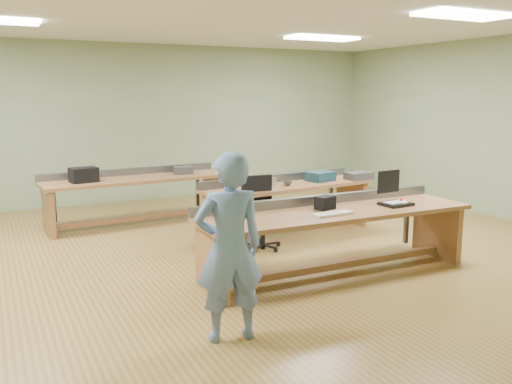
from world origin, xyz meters
TOP-DOWN VIEW (x-y plane):
  - floor at (0.00, 0.00)m, footprint 10.00×10.00m
  - ceiling at (0.00, 0.00)m, footprint 10.00×10.00m
  - wall_back at (0.00, 4.00)m, footprint 10.00×0.04m
  - wall_front at (0.00, -4.00)m, footprint 10.00×0.04m
  - wall_right at (5.00, 0.00)m, footprint 0.04×8.00m
  - fluor_panels at (0.00, 0.00)m, footprint 6.20×3.50m
  - workbench_front at (0.86, -1.33)m, footprint 3.28×0.90m
  - workbench_mid at (1.28, 0.48)m, footprint 2.78×1.07m
  - workbench_back at (-0.57, 2.13)m, footprint 2.96×0.98m
  - person at (-0.92, -2.38)m, footprint 0.63×0.46m
  - laptop_base at (1.66, -1.44)m, footprint 0.37×0.31m
  - laptop_screen at (1.65, -1.31)m, footprint 0.34×0.05m
  - keyboard at (0.69, -1.54)m, footprint 0.47×0.17m
  - trackball_mouse at (1.72, -1.46)m, footprint 0.15×0.18m
  - camera_bag at (0.78, -1.25)m, footprint 0.25×0.19m
  - task_chair at (0.59, -0.02)m, footprint 0.56×0.56m
  - parts_bin_teal at (1.88, 0.53)m, footprint 0.45×0.38m
  - parts_bin_grey at (2.49, 0.38)m, footprint 0.42×0.28m
  - mug at (1.21, 0.38)m, footprint 0.16×0.16m
  - drinks_can at (0.99, 0.37)m, footprint 0.09×0.09m
  - storage_box_back at (-1.38, 2.00)m, footprint 0.43×0.33m
  - tray_back at (0.24, 2.16)m, footprint 0.33×0.27m

SIDE VIEW (x-z plane):
  - floor at x=0.00m, z-range 0.00..0.00m
  - task_chair at x=0.59m, z-range -0.13..0.84m
  - workbench_mid at x=1.28m, z-range 0.12..0.98m
  - workbench_back at x=-0.57m, z-range 0.13..0.99m
  - workbench_front at x=0.86m, z-range 0.14..1.00m
  - keyboard at x=0.69m, z-range 0.75..0.78m
  - laptop_base at x=1.66m, z-range 0.75..0.79m
  - trackball_mouse at x=1.72m, z-range 0.75..0.82m
  - mug at x=1.21m, z-range 0.75..0.85m
  - person at x=-0.92m, z-range 0.00..1.61m
  - parts_bin_grey at x=2.49m, z-range 0.75..0.86m
  - tray_back at x=0.24m, z-range 0.75..0.87m
  - drinks_can at x=0.99m, z-range 0.75..0.88m
  - parts_bin_teal at x=1.88m, z-range 0.75..0.89m
  - camera_bag at x=0.78m, z-range 0.75..0.90m
  - storage_box_back at x=-1.38m, z-range 0.75..0.97m
  - laptop_screen at x=1.65m, z-range 0.89..1.16m
  - wall_back at x=0.00m, z-range 0.00..3.00m
  - wall_front at x=0.00m, z-range 0.00..3.00m
  - wall_right at x=5.00m, z-range 0.00..3.00m
  - fluor_panels at x=0.00m, z-range 2.96..2.99m
  - ceiling at x=0.00m, z-range 3.00..3.00m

